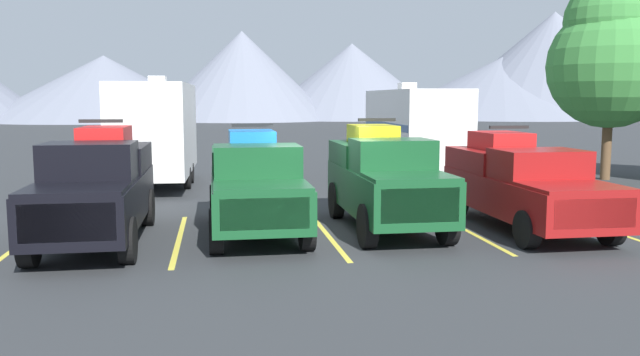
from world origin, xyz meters
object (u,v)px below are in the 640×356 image
Objects in this scene: pickup_truck_b at (255,183)px; pickup_truck_a at (97,186)px; pickup_truck_c at (384,178)px; camper_trailer_b at (414,129)px; camper_trailer_a at (156,128)px; pickup_truck_d at (522,182)px.

pickup_truck_a is at bearing -172.79° from pickup_truck_b.
pickup_truck_c is 0.62× the size of camper_trailer_b.
camper_trailer_a is at bearing 109.21° from pickup_truck_b.
pickup_truck_b is 11.04m from camper_trailer_b.
pickup_truck_b is 9.22m from camper_trailer_a.
pickup_truck_c is 0.91× the size of pickup_truck_d.
camper_trailer_a reaches higher than pickup_truck_d.
pickup_truck_c is 10.70m from camper_trailer_a.
pickup_truck_d is 13.18m from camper_trailer_a.
pickup_truck_b is at bearing -70.79° from camper_trailer_a.
camper_trailer_a is at bearing 125.10° from pickup_truck_c.
camper_trailer_b is (6.58, 8.82, 0.81)m from pickup_truck_b.
pickup_truck_c is (3.11, -0.06, 0.05)m from pickup_truck_b.
pickup_truck_a is at bearing -176.69° from pickup_truck_c.
pickup_truck_c is at bearing 3.31° from pickup_truck_a.
camper_trailer_a reaches higher than pickup_truck_a.
pickup_truck_c is 3.41m from pickup_truck_d.
pickup_truck_c is 9.57m from camper_trailer_b.
pickup_truck_c is at bearing -1.11° from pickup_truck_b.
pickup_truck_a is 6.62m from pickup_truck_c.
pickup_truck_c reaches higher than pickup_truck_d.
camper_trailer_a reaches higher than camper_trailer_b.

